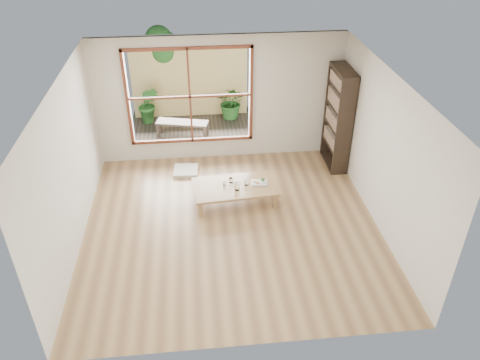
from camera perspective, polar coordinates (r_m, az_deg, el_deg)
The scene contains 15 objects.
ground at distance 8.13m, azimuth -1.05°, elevation -5.50°, with size 5.00×5.00×0.00m, color tan.
low_table at distance 8.55m, azimuth -0.66°, elevation -0.93°, with size 1.57×0.97×0.33m.
floor_cushion at distance 9.60m, azimuth -6.62°, elevation 1.14°, with size 0.48×0.48×0.07m, color beige.
bookshelf at distance 9.59m, azimuth 11.88°, elevation 7.32°, with size 0.33×0.92×2.06m, color black.
glass_tall at distance 8.38m, azimuth -0.38°, elevation -0.74°, with size 0.09×0.09×0.16m, color silver.
glass_mid at distance 8.53m, azimuth 0.80°, elevation -0.29°, with size 0.07×0.07×0.11m, color silver.
glass_short at distance 8.60m, azimuth -1.10°, elevation -0.03°, with size 0.07×0.07×0.09m, color silver.
glass_small at distance 8.53m, azimuth -1.89°, elevation -0.44°, with size 0.06×0.06×0.07m, color silver.
food_tray at distance 8.61m, azimuth 2.44°, elevation -0.22°, with size 0.31×0.24×0.09m.
deck at distance 11.13m, azimuth -5.79°, elevation 5.66°, with size 2.80×2.00×0.05m, color #322B24.
garden_bench at distance 10.83m, azimuth -7.05°, elevation 6.78°, with size 1.22×0.62×0.37m.
bamboo_fence at distance 11.68m, azimuth -6.14°, elevation 11.82°, with size 2.80×0.06×1.80m, color tan.
shrub_right at distance 11.63m, azimuth -0.99°, elevation 9.48°, with size 0.75×0.65×0.84m, color #26561F.
shrub_left at distance 11.60m, azimuth -11.10°, elevation 9.00°, with size 0.50×0.40×0.91m, color #26561F.
garden_tree at distance 11.76m, azimuth -9.80°, elevation 15.42°, with size 1.04×0.85×2.22m.
Camera 1 is at (-0.52, -6.37, 5.02)m, focal length 35.00 mm.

